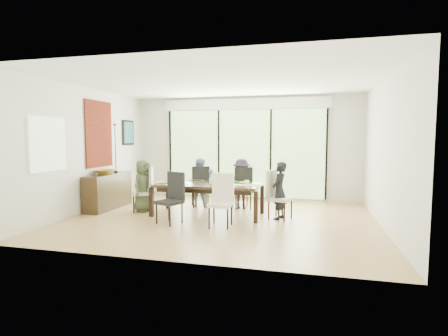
% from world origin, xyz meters
% --- Properties ---
extents(floor, '(6.00, 5.00, 0.01)m').
position_xyz_m(floor, '(0.00, 0.00, -0.01)').
color(floor, olive).
rests_on(floor, ground).
extents(ceiling, '(6.00, 5.00, 0.01)m').
position_xyz_m(ceiling, '(0.00, 0.00, 2.71)').
color(ceiling, white).
rests_on(ceiling, wall_back).
extents(wall_back, '(6.00, 0.02, 2.70)m').
position_xyz_m(wall_back, '(0.00, 2.51, 1.35)').
color(wall_back, beige).
rests_on(wall_back, floor).
extents(wall_front, '(6.00, 0.02, 2.70)m').
position_xyz_m(wall_front, '(0.00, -2.51, 1.35)').
color(wall_front, silver).
rests_on(wall_front, floor).
extents(wall_left, '(0.02, 5.00, 2.70)m').
position_xyz_m(wall_left, '(-3.01, 0.00, 1.35)').
color(wall_left, white).
rests_on(wall_left, floor).
extents(wall_right, '(0.02, 5.00, 2.70)m').
position_xyz_m(wall_right, '(3.01, 0.00, 1.35)').
color(wall_right, silver).
rests_on(wall_right, floor).
extents(glass_doors, '(4.20, 0.02, 2.30)m').
position_xyz_m(glass_doors, '(0.00, 2.47, 1.20)').
color(glass_doors, '#598C3F').
rests_on(glass_doors, wall_back).
extents(blinds_header, '(4.40, 0.06, 0.28)m').
position_xyz_m(blinds_header, '(0.00, 2.46, 2.50)').
color(blinds_header, white).
rests_on(blinds_header, wall_back).
extents(mullion_a, '(0.05, 0.04, 2.30)m').
position_xyz_m(mullion_a, '(-2.10, 2.46, 1.20)').
color(mullion_a, black).
rests_on(mullion_a, wall_back).
extents(mullion_b, '(0.05, 0.04, 2.30)m').
position_xyz_m(mullion_b, '(-0.70, 2.46, 1.20)').
color(mullion_b, black).
rests_on(mullion_b, wall_back).
extents(mullion_c, '(0.05, 0.04, 2.30)m').
position_xyz_m(mullion_c, '(0.70, 2.46, 1.20)').
color(mullion_c, black).
rests_on(mullion_c, wall_back).
extents(mullion_d, '(0.05, 0.04, 2.30)m').
position_xyz_m(mullion_d, '(2.10, 2.46, 1.20)').
color(mullion_d, black).
rests_on(mullion_d, wall_back).
extents(side_window, '(0.02, 0.90, 1.00)m').
position_xyz_m(side_window, '(-2.97, -1.20, 1.50)').
color(side_window, '#8CAD7F').
rests_on(side_window, wall_left).
extents(deck, '(6.00, 1.80, 0.10)m').
position_xyz_m(deck, '(0.00, 3.40, -0.05)').
color(deck, brown).
rests_on(deck, ground).
extents(rail_top, '(6.00, 0.08, 0.06)m').
position_xyz_m(rail_top, '(0.00, 4.20, 0.55)').
color(rail_top, brown).
rests_on(rail_top, deck).
extents(foliage_left, '(3.20, 3.20, 3.20)m').
position_xyz_m(foliage_left, '(-1.80, 5.20, 1.44)').
color(foliage_left, '#14380F').
rests_on(foliage_left, ground).
extents(foliage_mid, '(4.00, 4.00, 4.00)m').
position_xyz_m(foliage_mid, '(0.40, 5.80, 1.80)').
color(foliage_mid, '#14380F').
rests_on(foliage_mid, ground).
extents(foliage_right, '(2.80, 2.80, 2.80)m').
position_xyz_m(foliage_right, '(2.20, 5.00, 1.26)').
color(foliage_right, '#14380F').
rests_on(foliage_right, ground).
extents(foliage_far, '(3.60, 3.60, 3.60)m').
position_xyz_m(foliage_far, '(-0.60, 6.50, 1.62)').
color(foliage_far, '#14380F').
rests_on(foliage_far, ground).
extents(table_top, '(2.13, 0.98, 0.05)m').
position_xyz_m(table_top, '(-0.35, 0.26, 0.64)').
color(table_top, black).
rests_on(table_top, floor).
extents(table_apron, '(1.95, 0.80, 0.09)m').
position_xyz_m(table_apron, '(-0.35, 0.26, 0.56)').
color(table_apron, black).
rests_on(table_apron, floor).
extents(table_leg_fl, '(0.08, 0.08, 0.61)m').
position_xyz_m(table_leg_fl, '(-1.43, -0.17, 0.31)').
color(table_leg_fl, black).
rests_on(table_leg_fl, floor).
extents(table_leg_fr, '(0.08, 0.08, 0.61)m').
position_xyz_m(table_leg_fr, '(0.73, -0.17, 0.31)').
color(table_leg_fr, black).
rests_on(table_leg_fr, floor).
extents(table_leg_bl, '(0.08, 0.08, 0.61)m').
position_xyz_m(table_leg_bl, '(-1.43, 0.69, 0.31)').
color(table_leg_bl, black).
rests_on(table_leg_bl, floor).
extents(table_leg_br, '(0.08, 0.08, 0.61)m').
position_xyz_m(table_leg_br, '(0.73, 0.69, 0.31)').
color(table_leg_br, black).
rests_on(table_leg_br, floor).
extents(chair_left_end, '(0.52, 0.52, 0.98)m').
position_xyz_m(chair_left_end, '(-1.85, 0.26, 0.49)').
color(chair_left_end, beige).
rests_on(chair_left_end, floor).
extents(chair_right_end, '(0.52, 0.52, 0.98)m').
position_xyz_m(chair_right_end, '(1.15, 0.26, 0.49)').
color(chair_right_end, silver).
rests_on(chair_right_end, floor).
extents(chair_far_left, '(0.54, 0.54, 0.98)m').
position_xyz_m(chair_far_left, '(-0.80, 1.11, 0.49)').
color(chair_far_left, black).
rests_on(chair_far_left, floor).
extents(chair_far_right, '(0.54, 0.54, 0.98)m').
position_xyz_m(chair_far_right, '(0.20, 1.11, 0.49)').
color(chair_far_right, black).
rests_on(chair_far_right, floor).
extents(chair_near_left, '(0.52, 0.52, 0.98)m').
position_xyz_m(chair_near_left, '(-0.85, -0.61, 0.49)').
color(chair_near_left, black).
rests_on(chair_near_left, floor).
extents(chair_near_right, '(0.41, 0.41, 0.98)m').
position_xyz_m(chair_near_right, '(0.15, -0.61, 0.49)').
color(chair_near_right, white).
rests_on(chair_near_right, floor).
extents(person_left_end, '(0.46, 0.60, 1.14)m').
position_xyz_m(person_left_end, '(-1.83, 0.26, 0.57)').
color(person_left_end, '#404F35').
rests_on(person_left_end, floor).
extents(person_right_end, '(0.45, 0.60, 1.14)m').
position_xyz_m(person_right_end, '(1.13, 0.26, 0.57)').
color(person_right_end, black).
rests_on(person_right_end, floor).
extents(person_far_left, '(0.58, 0.42, 1.14)m').
position_xyz_m(person_far_left, '(-0.80, 1.09, 0.57)').
color(person_far_left, '#798FAF').
rests_on(person_far_left, floor).
extents(person_far_right, '(0.54, 0.35, 1.14)m').
position_xyz_m(person_far_right, '(0.20, 1.09, 0.57)').
color(person_far_right, '#2A2030').
rests_on(person_far_right, floor).
extents(placemat_left, '(0.39, 0.28, 0.01)m').
position_xyz_m(placemat_left, '(-1.30, 0.26, 0.67)').
color(placemat_left, '#86C345').
rests_on(placemat_left, table_top).
extents(placemat_right, '(0.39, 0.28, 0.01)m').
position_xyz_m(placemat_right, '(0.60, 0.26, 0.67)').
color(placemat_right, '#8DBE44').
rests_on(placemat_right, table_top).
extents(placemat_far_l, '(0.39, 0.28, 0.01)m').
position_xyz_m(placemat_far_l, '(-0.80, 0.66, 0.67)').
color(placemat_far_l, '#6C9F39').
rests_on(placemat_far_l, table_top).
extents(placemat_far_r, '(0.39, 0.28, 0.01)m').
position_xyz_m(placemat_far_r, '(0.20, 0.66, 0.67)').
color(placemat_far_r, '#86B841').
rests_on(placemat_far_r, table_top).
extents(placemat_paper, '(0.39, 0.28, 0.01)m').
position_xyz_m(placemat_paper, '(-0.90, -0.04, 0.67)').
color(placemat_paper, white).
rests_on(placemat_paper, table_top).
extents(tablet_far_l, '(0.23, 0.16, 0.01)m').
position_xyz_m(tablet_far_l, '(-0.70, 0.61, 0.68)').
color(tablet_far_l, black).
rests_on(tablet_far_l, table_top).
extents(tablet_far_r, '(0.21, 0.15, 0.01)m').
position_xyz_m(tablet_far_r, '(0.15, 0.61, 0.67)').
color(tablet_far_r, black).
rests_on(tablet_far_r, table_top).
extents(papers, '(0.27, 0.20, 0.00)m').
position_xyz_m(papers, '(0.35, 0.21, 0.67)').
color(papers, white).
rests_on(papers, table_top).
extents(platter_base, '(0.23, 0.23, 0.02)m').
position_xyz_m(platter_base, '(-0.90, -0.04, 0.68)').
color(platter_base, white).
rests_on(platter_base, table_top).
extents(platter_snacks, '(0.18, 0.18, 0.01)m').
position_xyz_m(platter_snacks, '(-0.90, -0.04, 0.70)').
color(platter_snacks, orange).
rests_on(platter_snacks, table_top).
extents(vase, '(0.07, 0.07, 0.11)m').
position_xyz_m(vase, '(-0.30, 0.31, 0.72)').
color(vase, silver).
rests_on(vase, table_top).
extents(hyacinth_stems, '(0.04, 0.04, 0.14)m').
position_xyz_m(hyacinth_stems, '(-0.30, 0.31, 0.82)').
color(hyacinth_stems, '#337226').
rests_on(hyacinth_stems, table_top).
extents(hyacinth_blooms, '(0.10, 0.10, 0.10)m').
position_xyz_m(hyacinth_blooms, '(-0.30, 0.31, 0.91)').
color(hyacinth_blooms, '#4B48B5').
rests_on(hyacinth_blooms, table_top).
extents(laptop, '(0.35, 0.31, 0.02)m').
position_xyz_m(laptop, '(-1.20, 0.16, 0.68)').
color(laptop, silver).
rests_on(laptop, table_top).
extents(cup_a, '(0.15, 0.15, 0.09)m').
position_xyz_m(cup_a, '(-1.05, 0.41, 0.71)').
color(cup_a, white).
rests_on(cup_a, table_top).
extents(cup_b, '(0.10, 0.10, 0.08)m').
position_xyz_m(cup_b, '(-0.20, 0.16, 0.71)').
color(cup_b, white).
rests_on(cup_b, table_top).
extents(cup_c, '(0.16, 0.16, 0.09)m').
position_xyz_m(cup_c, '(0.45, 0.36, 0.71)').
color(cup_c, white).
rests_on(cup_c, table_top).
extents(book, '(0.23, 0.25, 0.02)m').
position_xyz_m(book, '(-0.10, 0.31, 0.67)').
color(book, white).
rests_on(book, table_top).
extents(sideboard, '(0.40, 1.42, 0.80)m').
position_xyz_m(sideboard, '(-2.76, 0.37, 0.40)').
color(sideboard, black).
rests_on(sideboard, floor).
extents(bowl, '(0.42, 0.42, 0.10)m').
position_xyz_m(bowl, '(-2.76, 0.27, 0.85)').
color(bowl, olive).
rests_on(bowl, sideboard).
extents(candlestick_base, '(0.09, 0.09, 0.04)m').
position_xyz_m(candlestick_base, '(-2.76, 0.72, 0.81)').
color(candlestick_base, black).
rests_on(candlestick_base, sideboard).
extents(candlestick_shaft, '(0.02, 0.02, 1.11)m').
position_xyz_m(candlestick_shaft, '(-2.76, 0.72, 1.37)').
color(candlestick_shaft, black).
rests_on(candlestick_shaft, sideboard).
extents(candlestick_pan, '(0.09, 0.09, 0.03)m').
position_xyz_m(candlestick_pan, '(-2.76, 0.72, 1.92)').
color(candlestick_pan, black).
rests_on(candlestick_pan, sideboard).
extents(candle, '(0.03, 0.03, 0.09)m').
position_xyz_m(candle, '(-2.76, 0.72, 1.97)').
color(candle, silver).
rests_on(candle, sideboard).
extents(tapestry, '(0.02, 1.00, 1.50)m').
position_xyz_m(tapestry, '(-2.97, 0.40, 1.70)').
color(tapestry, maroon).
rests_on(tapestry, wall_left).
extents(art_frame, '(0.03, 0.55, 0.65)m').
position_xyz_m(art_frame, '(-2.97, 1.70, 1.75)').
color(art_frame, black).
rests_on(art_frame, wall_left).
extents(art_canvas, '(0.01, 0.45, 0.55)m').
position_xyz_m(art_canvas, '(-2.95, 1.70, 1.75)').
color(art_canvas, '#1C5059').
rests_on(art_canvas, wall_left).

